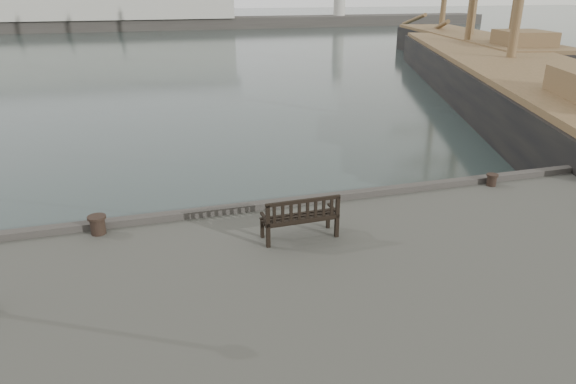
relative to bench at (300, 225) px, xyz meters
name	(u,v)px	position (x,y,z in m)	size (l,w,h in m)	color
ground	(325,247)	(1.50, 2.14, -1.90)	(400.00, 400.00, 0.00)	black
breakwater	(125,6)	(-3.05, 94.14, 2.40)	(140.00, 9.50, 12.20)	#383530
bench	(300,225)	(0.00, 0.00, 0.00)	(1.84, 0.67, 1.05)	black
bollard_left	(98,225)	(-4.67, 1.64, -0.10)	(0.45, 0.45, 0.47)	black
bollard_right	(492,180)	(6.71, 1.64, -0.15)	(0.35, 0.35, 0.37)	black
tall_ship_main	(506,88)	(21.35, 19.17, -1.09)	(23.52, 42.74, 31.94)	black
tall_ship_far	(468,55)	(29.68, 35.46, -1.03)	(13.69, 31.68, 26.56)	black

